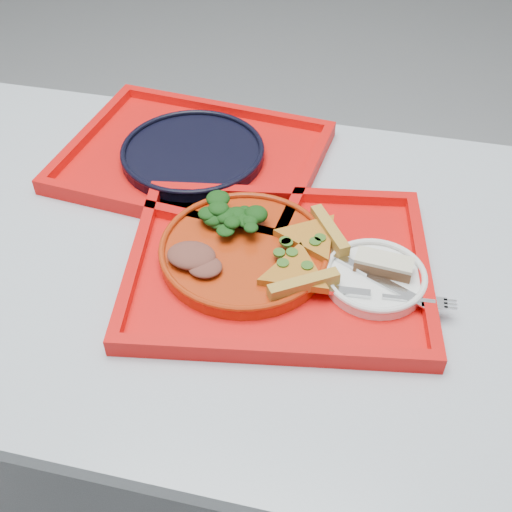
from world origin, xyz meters
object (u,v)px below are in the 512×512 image
at_px(tray_main, 278,269).
at_px(dessert_bar, 384,264).
at_px(dinner_plate, 245,252).
at_px(navy_plate, 193,154).
at_px(tray_far, 193,161).

distance_m(tray_main, dessert_bar, 0.16).
relative_size(dinner_plate, dessert_bar, 3.00).
height_order(dinner_plate, navy_plate, dinner_plate).
relative_size(tray_far, dinner_plate, 1.73).
relative_size(dinner_plate, navy_plate, 1.00).
bearing_deg(dinner_plate, navy_plate, 123.59).
bearing_deg(dessert_bar, navy_plate, 153.46).
xyz_separation_m(navy_plate, dessert_bar, (0.36, -0.23, 0.02)).
bearing_deg(tray_far, dessert_bar, -26.22).
bearing_deg(tray_main, tray_far, 121.64).
bearing_deg(tray_main, dinner_plate, 160.52).
bearing_deg(tray_far, navy_plate, -174.17).
distance_m(tray_main, navy_plate, 0.32).
height_order(navy_plate, dessert_bar, dessert_bar).
height_order(tray_far, dessert_bar, dessert_bar).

